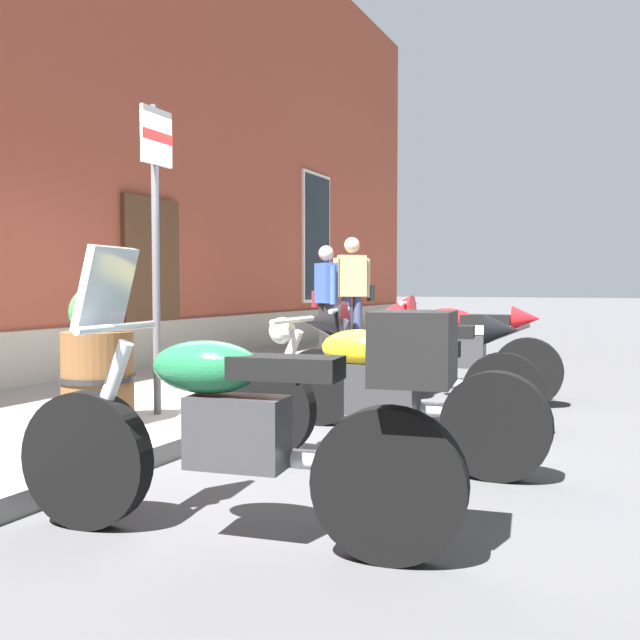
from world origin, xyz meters
TOP-DOWN VIEW (x-y plane):
  - ground_plane at (0.00, 0.00)m, footprint 140.00×140.00m
  - sidewalk at (0.00, 1.50)m, footprint 31.50×3.00m
  - motorcycle_green_touring at (-2.12, -1.24)m, footprint 0.69×2.12m
  - motorcycle_yellow_naked at (-0.62, -1.26)m, footprint 0.62×2.17m
  - motorcycle_black_sport at (0.59, -1.03)m, footprint 0.66×2.12m
  - motorcycle_red_sport at (2.08, -1.08)m, footprint 0.62×2.02m
  - pedestrian_blue_top at (4.18, 1.22)m, footprint 0.49×0.54m
  - pedestrian_tan_coat at (4.94, 1.12)m, footprint 0.52×0.51m
  - parking_sign at (-0.26, 0.70)m, footprint 0.36×0.07m
  - barrel_planter at (-0.80, 0.84)m, footprint 0.55×0.55m

SIDE VIEW (x-z plane):
  - ground_plane at x=0.00m, z-range 0.00..0.00m
  - sidewalk at x=0.00m, z-range 0.00..0.13m
  - motorcycle_yellow_naked at x=-0.62m, z-range 0.00..0.95m
  - motorcycle_green_touring at x=-2.12m, z-range -0.11..1.23m
  - motorcycle_black_sport at x=0.59m, z-range 0.05..1.08m
  - motorcycle_red_sport at x=2.08m, z-range 0.04..1.11m
  - barrel_planter at x=-0.80m, z-range 0.08..1.11m
  - pedestrian_blue_top at x=4.18m, z-range 0.22..1.82m
  - pedestrian_tan_coat at x=4.94m, z-range 0.25..2.00m
  - parking_sign at x=-0.26m, z-range 0.49..2.94m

